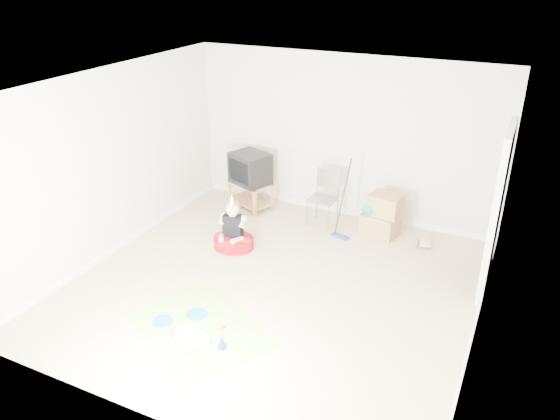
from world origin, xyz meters
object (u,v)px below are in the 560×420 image
at_px(folding_chair, 323,199).
at_px(seated_woman, 233,236).
at_px(tv_stand, 251,193).
at_px(cardboard_boxes, 382,216).
at_px(birthday_cake, 191,339).
at_px(crt_tv, 250,168).

height_order(folding_chair, seated_woman, folding_chair).
xyz_separation_m(tv_stand, seated_woman, (0.45, -1.36, -0.08)).
distance_m(cardboard_boxes, birthday_cake, 3.63).
relative_size(seated_woman, birthday_cake, 2.00).
bearing_deg(birthday_cake, tv_stand, 107.85).
relative_size(cardboard_boxes, birthday_cake, 1.56).
height_order(tv_stand, cardboard_boxes, cardboard_boxes).
bearing_deg(folding_chair, cardboard_boxes, 3.25).
bearing_deg(seated_woman, folding_chair, 55.11).
relative_size(folding_chair, birthday_cake, 2.11).
bearing_deg(crt_tv, cardboard_boxes, 20.77).
bearing_deg(crt_tv, tv_stand, 156.67).
bearing_deg(seated_woman, cardboard_boxes, 35.96).
xyz_separation_m(tv_stand, folding_chair, (1.34, -0.09, 0.17)).
relative_size(crt_tv, seated_woman, 0.69).
xyz_separation_m(cardboard_boxes, birthday_cake, (-1.16, -3.42, -0.27)).
distance_m(tv_stand, folding_chair, 1.35).
xyz_separation_m(seated_woman, birthday_cake, (0.67, -2.09, -0.14)).
distance_m(folding_chair, cardboard_boxes, 0.95).
xyz_separation_m(tv_stand, birthday_cake, (1.11, -3.46, -0.22)).
bearing_deg(tv_stand, crt_tv, -45.00).
bearing_deg(seated_woman, tv_stand, 108.15).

